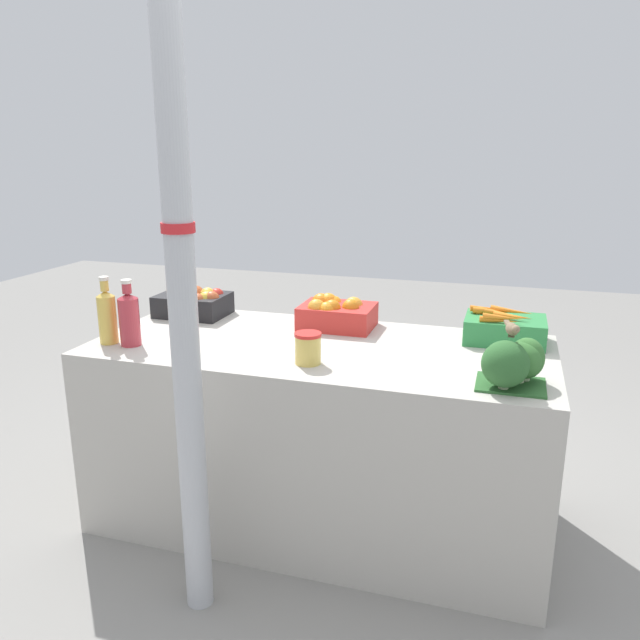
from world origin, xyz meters
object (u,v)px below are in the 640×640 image
Objects in this scene: orange_crate at (335,313)px; juice_bottle_ruby at (129,318)px; apple_crate at (195,302)px; juice_bottle_golden at (107,315)px; sparrow_bird at (512,329)px; support_pole at (180,267)px; carrot_crate at (504,328)px; pickle_jar at (308,348)px; broccoli_pile at (515,363)px.

orange_crate is 1.18× the size of juice_bottle_ruby.
apple_crate is 0.50m from juice_bottle_golden.
sparrow_bird reaches higher than orange_crate.
support_pole is 0.68m from juice_bottle_ruby.
juice_bottle_ruby is at bearing -106.20° from sparrow_bird.
apple_crate is 1.00× the size of carrot_crate.
carrot_crate is 0.51m from sparrow_bird.
sparrow_bird is (1.39, -0.49, 0.13)m from apple_crate.
sparrow_bird is at bearing 21.55° from support_pole.
orange_crate is 0.48m from pickle_jar.
pickle_jar is at bearing -106.78° from sparrow_bird.
carrot_crate is at bearing 43.06° from support_pole.
carrot_crate is 1.57m from juice_bottle_golden.
broccoli_pile is at bearing -0.65° from juice_bottle_golden.
juice_bottle_golden is 1.52m from sparrow_bird.
apple_crate is at bearing 116.54° from support_pole.
juice_bottle_ruby reaches higher than apple_crate.
support_pole reaches higher than juice_bottle_ruby.
sparrow_bird is (0.03, -0.49, 0.13)m from carrot_crate.
carrot_crate is at bearing 18.97° from juice_bottle_ruby.
pickle_jar is (0.27, 0.39, -0.35)m from support_pole.
orange_crate is 0.85m from juice_bottle_ruby.
orange_crate and carrot_crate have the same top height.
carrot_crate is 2.71× the size of pickle_jar.
broccoli_pile is (1.41, -0.50, 0.02)m from apple_crate.
orange_crate is 2.71× the size of pickle_jar.
support_pole reaches higher than juice_bottle_golden.
broccoli_pile is 2.00× the size of pickle_jar.
carrot_crate is at bearing 35.82° from pickle_jar.
carrot_crate is at bearing -0.05° from apple_crate.
orange_crate is 2.32× the size of sparrow_bird.
broccoli_pile is 1.71× the size of sparrow_bird.
orange_crate is 0.89m from sparrow_bird.
support_pole reaches higher than pickle_jar.
juice_bottle_golden reaches higher than pickle_jar.
carrot_crate reaches higher than pickle_jar.
juice_bottle_golden is at bearing 180.00° from juice_bottle_ruby.
carrot_crate reaches higher than apple_crate.
pickle_jar is (0.70, -0.48, -0.00)m from apple_crate.
sparrow_bird is (0.73, -0.50, 0.13)m from orange_crate.
orange_crate is at bearing 179.81° from carrot_crate.
juice_bottle_golden is (-1.54, 0.02, 0.03)m from broccoli_pile.
orange_crate is at bearing 31.24° from juice_bottle_golden.
juice_bottle_golden reaches higher than broccoli_pile.
juice_bottle_golden reaches higher than carrot_crate.
juice_bottle_golden reaches higher than orange_crate.
support_pole is 1.05m from sparrow_bird.
sparrow_bird is at bearing -0.54° from juice_bottle_ruby.
support_pole is at bearing -124.37° from pickle_jar.
carrot_crate is 1.16× the size of juice_bottle_golden.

